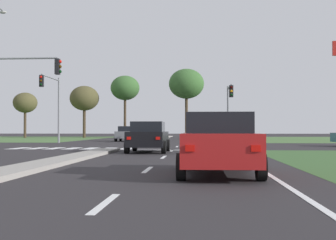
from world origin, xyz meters
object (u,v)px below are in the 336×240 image
at_px(car_red_near, 218,143).
at_px(car_grey_fourth, 127,134).
at_px(pedestrian_at_median, 146,129).
at_px(traffic_signal_far_left, 53,97).
at_px(traffic_signal_near_left, 16,84).
at_px(treeline_third, 125,88).
at_px(treeline_fourth, 186,84).
at_px(car_beige_second, 144,133).
at_px(treeline_near, 25,103).
at_px(treeline_second, 84,99).
at_px(traffic_signal_far_right, 229,103).
at_px(car_black_fifth, 148,137).

distance_m(car_red_near, car_grey_fourth, 34.35).
bearing_deg(car_grey_fourth, pedestrian_at_median, 132.86).
xyz_separation_m(car_red_near, pedestrian_at_median, (-5.59, 31.01, 0.39)).
bearing_deg(car_red_near, traffic_signal_far_left, 116.85).
height_order(traffic_signal_far_left, traffic_signal_near_left, traffic_signal_far_left).
bearing_deg(treeline_third, treeline_fourth, -1.49).
height_order(car_beige_second, treeline_near, treeline_near).
height_order(car_red_near, car_beige_second, car_red_near).
xyz_separation_m(treeline_near, treeline_second, (8.50, 1.08, 0.69)).
bearing_deg(traffic_signal_far_right, treeline_third, 116.18).
height_order(car_black_fifth, pedestrian_at_median, pedestrian_at_median).
bearing_deg(treeline_near, car_grey_fourth, -45.23).
height_order(car_grey_fourth, traffic_signal_far_right, traffic_signal_far_right).
xyz_separation_m(traffic_signal_near_left, treeline_near, (-14.24, 37.10, 1.13)).
xyz_separation_m(traffic_signal_far_right, treeline_second, (-19.36, 26.56, 2.31)).
height_order(car_beige_second, traffic_signal_far_right, traffic_signal_far_right).
xyz_separation_m(treeline_second, treeline_third, (5.91, 0.82, 1.55)).
xyz_separation_m(traffic_signal_far_right, pedestrian_at_median, (-7.67, 4.96, -2.25)).
distance_m(car_grey_fourth, treeline_near, 25.83).
bearing_deg(treeline_third, car_black_fifth, -78.91).
relative_size(car_red_near, car_grey_fourth, 1.03).
bearing_deg(car_black_fifth, traffic_signal_far_right, 70.28).
height_order(car_beige_second, car_black_fifth, car_black_fifth).
relative_size(car_beige_second, traffic_signal_near_left, 0.77).
xyz_separation_m(car_beige_second, traffic_signal_far_right, (10.02, -22.47, 2.68)).
bearing_deg(traffic_signal_far_right, treeline_second, 126.10).
distance_m(treeline_near, treeline_second, 8.59).
bearing_deg(pedestrian_at_median, traffic_signal_far_left, -13.37).
relative_size(traffic_signal_far_left, pedestrian_at_median, 3.34).
bearing_deg(treeline_fourth, traffic_signal_far_left, -111.69).
height_order(car_black_fifth, traffic_signal_near_left, traffic_signal_near_left).
bearing_deg(treeline_second, car_beige_second, -23.59).
bearing_deg(car_black_fifth, treeline_second, 108.96).
xyz_separation_m(car_beige_second, traffic_signal_near_left, (-3.61, -34.10, 3.18)).
distance_m(car_beige_second, traffic_signal_far_right, 24.75).
distance_m(traffic_signal_near_left, treeline_fourth, 40.04).
height_order(car_red_near, pedestrian_at_median, pedestrian_at_median).
bearing_deg(treeline_second, traffic_signal_far_left, -81.14).
bearing_deg(treeline_second, traffic_signal_far_right, -53.90).
relative_size(traffic_signal_far_left, treeline_third, 0.64).
relative_size(car_red_near, car_black_fifth, 1.04).
relative_size(traffic_signal_near_left, treeline_fourth, 0.57).
height_order(car_black_fifth, treeline_third, treeline_third).
distance_m(traffic_signal_near_left, treeline_near, 39.75).
relative_size(car_black_fifth, traffic_signal_far_right, 0.86).
relative_size(pedestrian_at_median, treeline_third, 0.19).
bearing_deg(treeline_fourth, car_beige_second, -140.50).
distance_m(pedestrian_at_median, treeline_fourth, 23.38).
height_order(treeline_near, treeline_fourth, treeline_fourth).
distance_m(treeline_second, treeline_third, 6.16).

